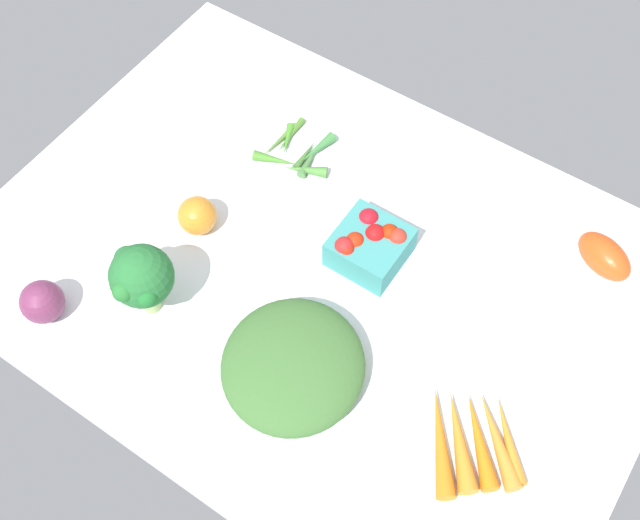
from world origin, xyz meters
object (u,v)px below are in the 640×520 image
carrot_bunch (471,440)px  leafy_greens_clump (293,365)px  berry_basket (370,244)px  okra_pile (298,153)px  red_onion_center (42,302)px  roma_tomato (604,256)px  heirloom_tomato_orange (197,216)px  broccoli_head (141,277)px

carrot_bunch → leafy_greens_clump: leafy_greens_clump is taller
berry_basket → okra_pile: size_ratio=0.81×
berry_basket → red_onion_center: 48.98cm
leafy_greens_clump → roma_tomato: 50.27cm
heirloom_tomato_orange → roma_tomato: heirloom_tomato_orange is taller
carrot_bunch → broccoli_head: (-49.56, -7.78, 7.16)cm
heirloom_tomato_orange → leafy_greens_clump: size_ratio=0.30×
okra_pile → carrot_bunch: bearing=-30.4°
berry_basket → heirloom_tomato_orange: size_ratio=1.70×
heirloom_tomato_orange → leafy_greens_clump: (27.00, -12.57, 0.27)cm
heirloom_tomato_orange → broccoli_head: (2.94, -15.24, 5.38)cm
okra_pile → heirloom_tomato_orange: (-4.83, -20.47, 2.26)cm
broccoli_head → red_onion_center: (-12.02, -9.39, -5.23)cm
okra_pile → heirloom_tomato_orange: bearing=-103.3°
okra_pile → red_onion_center: bearing=-107.1°
heirloom_tomato_orange → leafy_greens_clump: leafy_greens_clump is taller
okra_pile → red_onion_center: (-13.90, -45.10, 2.41)cm
okra_pile → broccoli_head: bearing=-93.0°
okra_pile → roma_tomato: roma_tomato is taller
broccoli_head → roma_tomato: 68.91cm
heirloom_tomato_orange → okra_pile: bearing=76.7°
broccoli_head → red_onion_center: broccoli_head is taller
carrot_bunch → okra_pile: bearing=149.6°
okra_pile → red_onion_center: red_onion_center is taller
heirloom_tomato_orange → red_onion_center: size_ratio=0.95×
heirloom_tomato_orange → roma_tomato: size_ratio=0.66×
red_onion_center → roma_tomato: (64.83, 53.27, -0.55)cm
berry_basket → leafy_greens_clump: (1.77, -22.91, 0.12)cm
heirloom_tomato_orange → red_onion_center: red_onion_center is taller
heirloom_tomato_orange → berry_basket: bearing=22.3°
okra_pile → red_onion_center: size_ratio=2.00×
broccoli_head → red_onion_center: 16.12cm
carrot_bunch → roma_tomato: bearing=84.9°
carrot_bunch → broccoli_head: broccoli_head is taller
carrot_bunch → broccoli_head: size_ratio=1.34×
berry_basket → carrot_bunch: 32.62cm
leafy_greens_clump → heirloom_tomato_orange: bearing=155.0°
berry_basket → heirloom_tomato_orange: (-25.23, -10.34, -0.15)cm
leafy_greens_clump → broccoli_head: size_ratio=1.57×
heirloom_tomato_orange → carrot_bunch: heirloom_tomato_orange is taller
okra_pile → broccoli_head: 36.57cm
heirloom_tomato_orange → broccoli_head: 16.42cm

